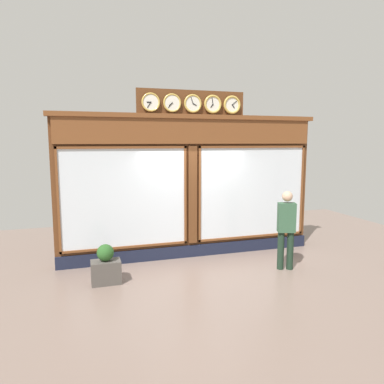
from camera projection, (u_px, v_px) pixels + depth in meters
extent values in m
plane|color=#7A665B|center=(242.00, 307.00, 6.02)|extent=(14.00, 14.00, 0.00)
cube|color=#5B3319|center=(190.00, 189.00, 8.59)|extent=(6.13, 0.30, 3.23)
cube|color=#191E33|center=(192.00, 251.00, 8.63)|extent=(6.13, 0.08, 0.28)
cube|color=brown|center=(193.00, 131.00, 8.22)|extent=(6.01, 0.08, 0.56)
cube|color=brown|center=(192.00, 117.00, 8.20)|extent=(6.25, 0.20, 0.10)
cube|color=silver|center=(253.00, 192.00, 8.91)|extent=(2.71, 0.02, 2.17)
cube|color=brown|center=(254.00, 147.00, 8.74)|extent=(2.81, 0.04, 0.05)
cube|color=brown|center=(252.00, 236.00, 9.04)|extent=(2.81, 0.04, 0.05)
cube|color=brown|center=(302.00, 190.00, 9.30)|extent=(0.05, 0.04, 2.27)
cube|color=brown|center=(200.00, 195.00, 8.48)|extent=(0.05, 0.04, 2.27)
cube|color=silver|center=(125.00, 198.00, 7.99)|extent=(2.71, 0.02, 2.17)
cube|color=brown|center=(124.00, 147.00, 7.81)|extent=(2.81, 0.04, 0.05)
cube|color=brown|center=(126.00, 247.00, 8.12)|extent=(2.81, 0.04, 0.05)
cube|color=brown|center=(58.00, 201.00, 7.56)|extent=(0.05, 0.04, 2.27)
cube|color=brown|center=(185.00, 195.00, 8.38)|extent=(0.05, 0.04, 2.27)
cube|color=#5B3319|center=(192.00, 195.00, 8.43)|extent=(0.20, 0.10, 2.27)
cube|color=#5B3319|center=(192.00, 104.00, 8.20)|extent=(2.51, 0.06, 0.61)
cylinder|color=white|center=(232.00, 105.00, 8.40)|extent=(0.34, 0.02, 0.34)
torus|color=gold|center=(232.00, 105.00, 8.40)|extent=(0.42, 0.06, 0.42)
cube|color=black|center=(233.00, 106.00, 8.40)|extent=(0.07, 0.01, 0.08)
cube|color=black|center=(235.00, 103.00, 8.40)|extent=(0.12, 0.01, 0.10)
sphere|color=black|center=(232.00, 105.00, 8.39)|extent=(0.02, 0.02, 0.02)
cylinder|color=white|center=(213.00, 104.00, 8.26)|extent=(0.34, 0.02, 0.34)
torus|color=gold|center=(213.00, 104.00, 8.26)|extent=(0.42, 0.05, 0.42)
cube|color=black|center=(212.00, 106.00, 8.24)|extent=(0.07, 0.01, 0.08)
cube|color=black|center=(213.00, 101.00, 8.23)|extent=(0.04, 0.01, 0.14)
sphere|color=black|center=(213.00, 104.00, 8.24)|extent=(0.02, 0.02, 0.02)
cylinder|color=white|center=(193.00, 104.00, 8.12)|extent=(0.34, 0.02, 0.34)
torus|color=gold|center=(193.00, 104.00, 8.12)|extent=(0.41, 0.05, 0.41)
cube|color=black|center=(195.00, 104.00, 8.12)|extent=(0.09, 0.01, 0.06)
cube|color=black|center=(192.00, 100.00, 8.09)|extent=(0.06, 0.01, 0.14)
sphere|color=black|center=(193.00, 103.00, 8.10)|extent=(0.02, 0.02, 0.02)
cylinder|color=white|center=(172.00, 103.00, 7.98)|extent=(0.34, 0.02, 0.34)
torus|color=gold|center=(172.00, 103.00, 7.97)|extent=(0.41, 0.04, 0.41)
cube|color=black|center=(171.00, 104.00, 7.96)|extent=(0.08, 0.01, 0.08)
cube|color=black|center=(170.00, 105.00, 7.96)|extent=(0.10, 0.01, 0.11)
sphere|color=black|center=(172.00, 103.00, 7.96)|extent=(0.02, 0.02, 0.02)
cylinder|color=white|center=(151.00, 102.00, 7.84)|extent=(0.34, 0.02, 0.34)
torus|color=gold|center=(151.00, 102.00, 7.83)|extent=(0.41, 0.04, 0.41)
cube|color=black|center=(149.00, 102.00, 7.81)|extent=(0.09, 0.01, 0.02)
cube|color=black|center=(149.00, 105.00, 7.82)|extent=(0.09, 0.01, 0.13)
sphere|color=black|center=(151.00, 102.00, 7.82)|extent=(0.02, 0.02, 0.02)
cylinder|color=#1C2F21|center=(281.00, 250.00, 7.76)|extent=(0.14, 0.14, 0.82)
cylinder|color=#1C2F21|center=(290.00, 251.00, 7.75)|extent=(0.14, 0.14, 0.82)
cube|color=#33563D|center=(287.00, 217.00, 7.65)|extent=(0.41, 0.33, 0.62)
sphere|color=tan|center=(287.00, 196.00, 7.59)|extent=(0.22, 0.22, 0.22)
cube|color=#4C4742|center=(106.00, 272.00, 7.00)|extent=(0.56, 0.36, 0.45)
sphere|color=#285623|center=(105.00, 253.00, 6.94)|extent=(0.33, 0.33, 0.33)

